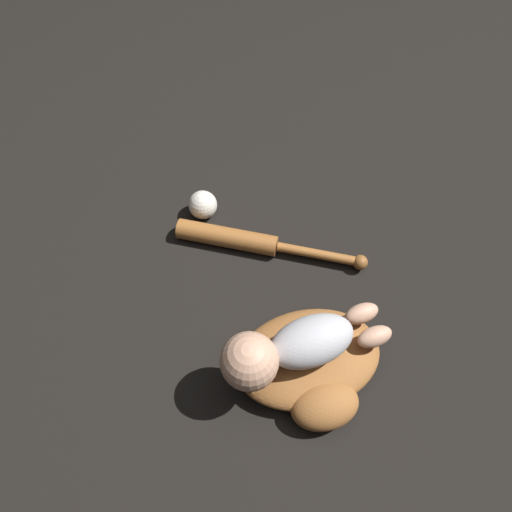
% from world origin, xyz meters
% --- Properties ---
extents(ground_plane, '(6.00, 6.00, 0.00)m').
position_xyz_m(ground_plane, '(0.00, 0.00, 0.00)').
color(ground_plane, black).
extents(baseball_glove, '(0.36, 0.32, 0.08)m').
position_xyz_m(baseball_glove, '(0.04, 0.02, 0.04)').
color(baseball_glove, '#935B2D').
rests_on(baseball_glove, ground).
extents(baby_figure, '(0.36, 0.21, 0.12)m').
position_xyz_m(baby_figure, '(0.09, 0.02, 0.13)').
color(baby_figure, '#B2B2B7').
rests_on(baby_figure, baseball_glove).
extents(baseball_bat, '(0.48, 0.16, 0.05)m').
position_xyz_m(baseball_bat, '(0.18, -0.31, 0.03)').
color(baseball_bat, '#9E602D').
rests_on(baseball_bat, ground).
extents(baseball, '(0.08, 0.08, 0.08)m').
position_xyz_m(baseball, '(0.29, -0.42, 0.04)').
color(baseball, silver).
rests_on(baseball, ground).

